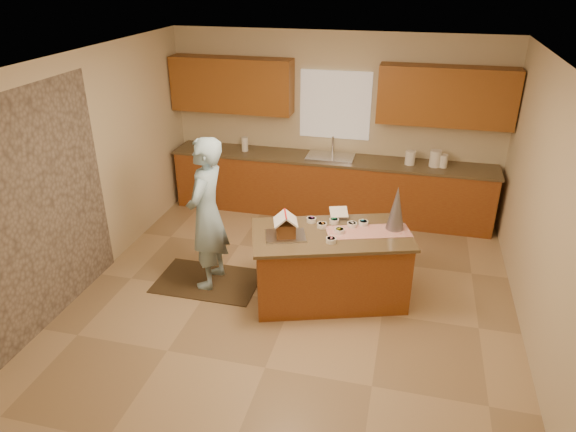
{
  "coord_description": "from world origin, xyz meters",
  "views": [
    {
      "loc": [
        1.15,
        -4.9,
        3.54
      ],
      "look_at": [
        -0.1,
        0.2,
        1.0
      ],
      "focal_mm": 32.64,
      "sensor_mm": 36.0,
      "label": 1
    }
  ],
  "objects_px": {
    "tinsel_tree": "(396,208)",
    "gingerbread_house": "(286,227)",
    "island_base": "(330,267)",
    "boy": "(207,214)"
  },
  "relations": [
    {
      "from": "island_base",
      "to": "boy",
      "type": "relative_size",
      "value": 0.91
    },
    {
      "from": "tinsel_tree",
      "to": "gingerbread_house",
      "type": "distance_m",
      "value": 1.24
    },
    {
      "from": "island_base",
      "to": "gingerbread_house",
      "type": "height_order",
      "value": "gingerbread_house"
    },
    {
      "from": "boy",
      "to": "gingerbread_house",
      "type": "relative_size",
      "value": 5.63
    },
    {
      "from": "island_base",
      "to": "gingerbread_house",
      "type": "relative_size",
      "value": 5.12
    },
    {
      "from": "tinsel_tree",
      "to": "gingerbread_house",
      "type": "xyz_separation_m",
      "value": [
        -1.14,
        -0.48,
        -0.13
      ]
    },
    {
      "from": "gingerbread_house",
      "to": "boy",
      "type": "bearing_deg",
      "value": 169.49
    },
    {
      "from": "island_base",
      "to": "tinsel_tree",
      "type": "bearing_deg",
      "value": 3.67
    },
    {
      "from": "boy",
      "to": "gingerbread_house",
      "type": "xyz_separation_m",
      "value": [
        0.98,
        -0.18,
        0.04
      ]
    },
    {
      "from": "island_base",
      "to": "gingerbread_house",
      "type": "xyz_separation_m",
      "value": [
        -0.47,
        -0.2,
        0.57
      ]
    }
  ]
}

